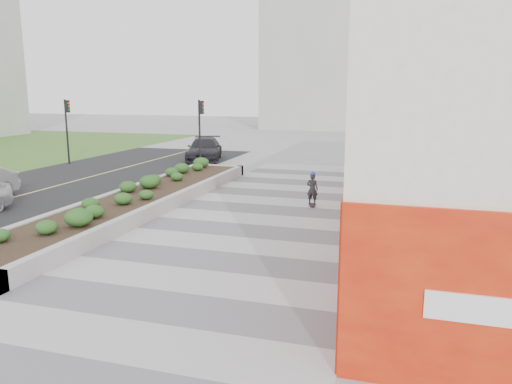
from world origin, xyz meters
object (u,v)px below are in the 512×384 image
planter (139,198)px  skateboarder (312,189)px  traffic_signal_far (67,122)px  traffic_signal_near (201,124)px  car_dark (204,149)px

planter → skateboarder: (6.74, 2.32, 0.32)m
traffic_signal_far → skateboarder: traffic_signal_far is taller
traffic_signal_far → skateboarder: size_ratio=2.88×
planter → traffic_signal_near: bearing=99.3°
planter → car_dark: bearing=102.1°
traffic_signal_near → traffic_signal_far: same height
traffic_signal_near → skateboarder: (8.47, -8.18, -2.02)m
traffic_signal_far → skateboarder: bearing=-23.5°
skateboarder → car_dark: car_dark is taller
planter → skateboarder: size_ratio=12.34×
skateboarder → planter: bearing=-175.6°
car_dark → traffic_signal_near: bearing=-87.1°
traffic_signal_near → car_dark: traffic_signal_near is taller
planter → traffic_signal_near: size_ratio=4.29×
traffic_signal_near → traffic_signal_far: size_ratio=1.00×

